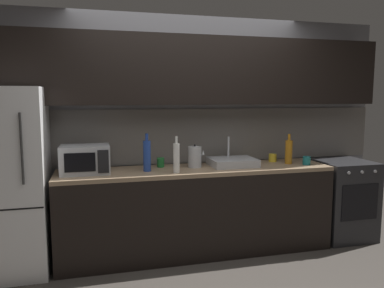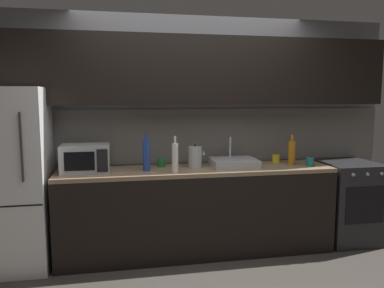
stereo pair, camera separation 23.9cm
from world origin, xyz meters
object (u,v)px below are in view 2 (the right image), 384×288
Objects in this scene: refrigerator at (12,179)px; mug_teal at (310,162)px; kettle at (195,157)px; wine_bottle_white at (175,157)px; microwave at (86,158)px; mug_green at (161,162)px; wine_bottle_blue at (146,155)px; mug_yellow at (276,159)px; oven_range at (348,202)px; wine_bottle_amber at (292,152)px.

refrigerator reaches higher than mug_teal.
kettle is 0.68× the size of wine_bottle_white.
mug_green is at bearing 9.78° from microwave.
mug_yellow is at bearing 7.73° from wine_bottle_blue.
mug_green is (-1.56, 0.25, 0.00)m from mug_teal.
mug_teal reaches higher than oven_range.
microwave is at bearing 174.73° from wine_bottle_blue.
wine_bottle_amber is (-0.71, 0.00, 0.59)m from oven_range.
oven_range is 0.92m from wine_bottle_amber.
wine_bottle_white is at bearing -174.96° from oven_range.
oven_range is (3.54, -0.00, -0.41)m from refrigerator.
mug_yellow is at bearing 0.57° from mug_green.
wine_bottle_blue reaches higher than wine_bottle_white.
wine_bottle_blue is at bearing -170.04° from kettle.
refrigerator is 1.79m from kettle.
refrigerator is at bearing 178.01° from mug_teal.
wine_bottle_amber reaches higher than mug_yellow.
oven_range is 2.40× the size of wine_bottle_blue.
wine_bottle_blue reaches higher than microwave.
kettle reaches higher than mug_green.
refrigerator is 2.99m from mug_teal.
microwave is 5.25× the size of mug_yellow.
refrigerator is 3.74× the size of microwave.
mug_yellow is (2.72, 0.16, 0.08)m from refrigerator.
refrigerator is 19.13× the size of mug_teal.
wine_bottle_amber is at bearing -0.52° from microwave.
mug_yellow is (0.94, 0.11, -0.07)m from kettle.
oven_range is at bearing -0.02° from refrigerator.
mug_green is (1.43, 0.15, 0.09)m from refrigerator.
wine_bottle_white is at bearing -28.14° from wine_bottle_blue.
mug_yellow is (2.04, 0.14, -0.09)m from microwave.
mug_green is at bearing -179.43° from mug_yellow.
mug_yellow is at bearing 6.51° from kettle.
oven_range is 10.26× the size of mug_yellow.
kettle is (1.78, 0.05, 0.15)m from refrigerator.
mug_teal is at bearing 2.90° from wine_bottle_white.
kettle is at bearing 43.32° from wine_bottle_white.
refrigerator is 5.23× the size of wine_bottle_amber.
mug_green is at bearing 106.86° from wine_bottle_white.
kettle is 2.70× the size of mug_teal.
wine_bottle_white is (1.53, -0.18, 0.19)m from refrigerator.
kettle is at bearing 177.01° from wine_bottle_amber.
refrigerator is 0.70m from microwave.
mug_teal is at bearing -44.49° from mug_yellow.
oven_range is 2.92m from microwave.
microwave is 1.29× the size of wine_bottle_white.
wine_bottle_amber is (1.56, 0.03, -0.02)m from wine_bottle_blue.
wine_bottle_blue is at bearing -172.27° from mug_yellow.
wine_bottle_white reaches higher than oven_range.
wine_bottle_amber is 0.21m from mug_teal.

